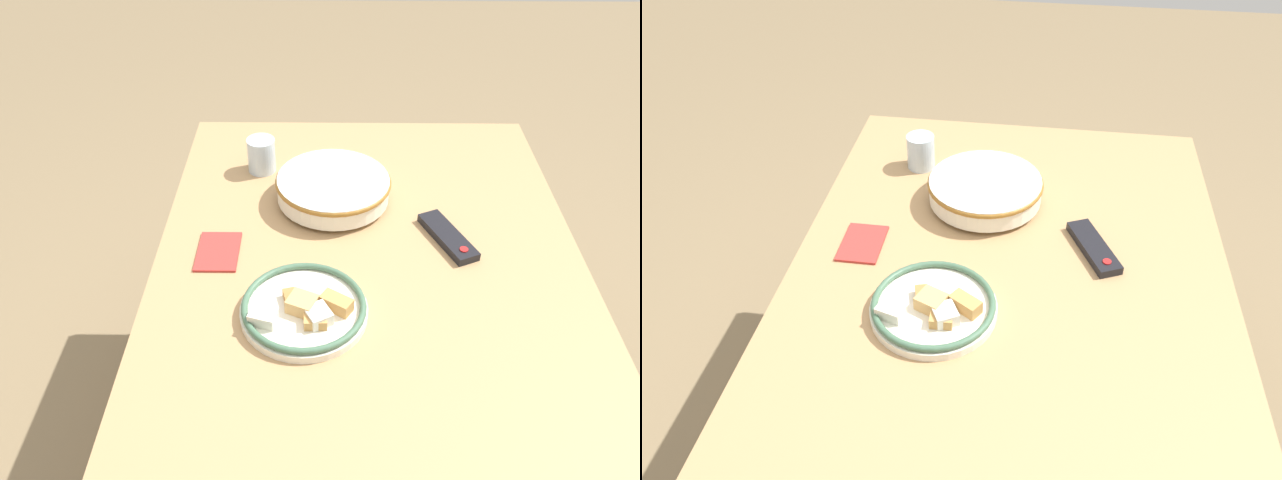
% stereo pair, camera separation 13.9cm
% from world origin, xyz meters
% --- Properties ---
extents(ground_plane, '(8.00, 8.00, 0.00)m').
position_xyz_m(ground_plane, '(0.00, 0.00, 0.00)').
color(ground_plane, '#7F6B4C').
extents(dining_table, '(1.28, 0.96, 0.75)m').
position_xyz_m(dining_table, '(0.00, 0.00, 0.67)').
color(dining_table, tan).
rests_on(dining_table, ground_plane).
extents(noodle_bowl, '(0.28, 0.28, 0.07)m').
position_xyz_m(noodle_bowl, '(-0.24, -0.08, 0.79)').
color(noodle_bowl, silver).
rests_on(noodle_bowl, dining_table).
extents(food_plate, '(0.26, 0.26, 0.05)m').
position_xyz_m(food_plate, '(0.15, -0.14, 0.77)').
color(food_plate, silver).
rests_on(food_plate, dining_table).
extents(tv_remote, '(0.19, 0.12, 0.02)m').
position_xyz_m(tv_remote, '(-0.09, 0.18, 0.76)').
color(tv_remote, black).
rests_on(tv_remote, dining_table).
extents(drinking_glass, '(0.07, 0.07, 0.09)m').
position_xyz_m(drinking_glass, '(-0.38, -0.27, 0.80)').
color(drinking_glass, silver).
rests_on(drinking_glass, dining_table).
extents(folded_napkin, '(0.13, 0.09, 0.01)m').
position_xyz_m(folded_napkin, '(-0.04, -0.34, 0.76)').
color(folded_napkin, '#B2332D').
rests_on(folded_napkin, dining_table).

